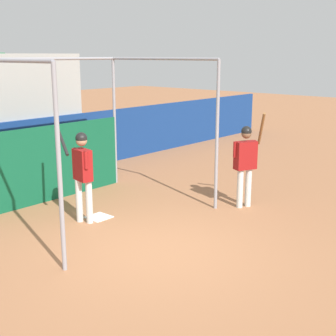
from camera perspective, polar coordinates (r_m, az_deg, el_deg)
ground_plane at (r=8.03m, az=-1.38°, el=-9.89°), size 60.00×60.00×0.00m
batting_cage at (r=10.27m, az=-12.86°, el=2.64°), size 3.99×3.20×3.15m
home_plate at (r=9.60m, az=-8.45°, el=-5.94°), size 0.44×0.44×0.02m
player_batter at (r=9.09m, az=-10.43°, el=-0.09°), size 0.53×0.88×1.91m
player_waiting at (r=10.01m, az=9.45°, el=1.14°), size 0.82×0.56×2.06m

